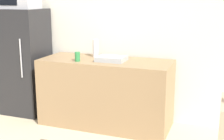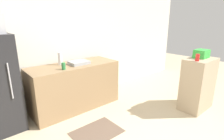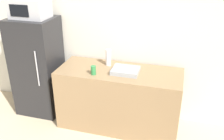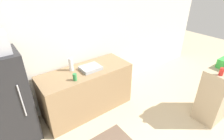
% 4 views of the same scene
% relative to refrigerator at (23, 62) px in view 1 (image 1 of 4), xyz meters
% --- Properties ---
extents(wall_back, '(8.00, 0.06, 2.60)m').
position_rel_refrigerator_xyz_m(wall_back, '(1.15, 0.35, 0.53)').
color(wall_back, silver).
rests_on(wall_back, ground_plane).
extents(refrigerator, '(0.67, 0.59, 1.54)m').
position_rel_refrigerator_xyz_m(refrigerator, '(0.00, 0.00, 0.00)').
color(refrigerator, '#232326').
rests_on(refrigerator, ground_plane).
extents(counter, '(1.73, 0.69, 0.90)m').
position_rel_refrigerator_xyz_m(counter, '(1.33, -0.06, -0.32)').
color(counter, '#937551').
rests_on(counter, ground_plane).
extents(sink_basin, '(0.36, 0.30, 0.06)m').
position_rel_refrigerator_xyz_m(sink_basin, '(1.43, -0.09, 0.16)').
color(sink_basin, '#9EA3A8').
rests_on(sink_basin, counter).
extents(bottle_tall, '(0.08, 0.08, 0.24)m').
position_rel_refrigerator_xyz_m(bottle_tall, '(1.13, 0.09, 0.25)').
color(bottle_tall, silver).
rests_on(bottle_tall, counter).
extents(bottle_short, '(0.07, 0.07, 0.12)m').
position_rel_refrigerator_xyz_m(bottle_short, '(1.03, -0.27, 0.19)').
color(bottle_short, '#2D7F42').
rests_on(bottle_short, counter).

